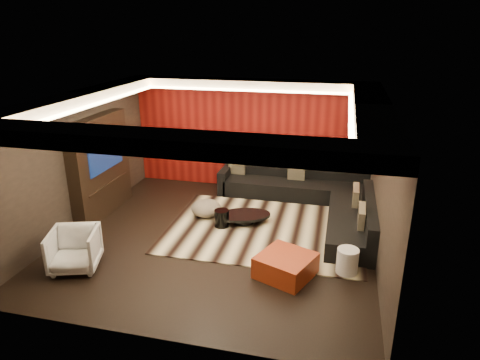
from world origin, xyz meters
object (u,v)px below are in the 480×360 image
(sectional_sofa, at_px, (314,199))
(orange_ottoman, at_px, (286,265))
(drum_stool, at_px, (222,218))
(coffee_table, at_px, (244,218))
(white_side_table, at_px, (347,261))
(armchair, at_px, (74,250))

(sectional_sofa, bearing_deg, orange_ottoman, -94.86)
(drum_stool, bearing_deg, coffee_table, 35.30)
(white_side_table, height_order, orange_ottoman, white_side_table)
(white_side_table, bearing_deg, orange_ottoman, -163.16)
(armchair, bearing_deg, sectional_sofa, 24.47)
(coffee_table, distance_m, orange_ottoman, 2.14)
(drum_stool, height_order, white_side_table, white_side_table)
(drum_stool, height_order, armchair, armchair)
(coffee_table, height_order, armchair, armchair)
(coffee_table, bearing_deg, white_side_table, -34.80)
(orange_ottoman, bearing_deg, white_side_table, 16.84)
(white_side_table, xyz_separation_m, orange_ottoman, (-1.01, -0.31, -0.04))
(coffee_table, xyz_separation_m, armchair, (-2.44, -2.44, 0.25))
(orange_ottoman, relative_size, sectional_sofa, 0.23)
(orange_ottoman, bearing_deg, armchair, -170.00)
(white_side_table, height_order, sectional_sofa, sectional_sofa)
(coffee_table, height_order, drum_stool, drum_stool)
(coffee_table, relative_size, white_side_table, 2.49)
(orange_ottoman, xyz_separation_m, sectional_sofa, (0.25, 2.89, 0.07))
(drum_stool, xyz_separation_m, sectional_sofa, (1.80, 1.37, 0.06))
(sectional_sofa, bearing_deg, white_side_table, -73.51)
(white_side_table, distance_m, armchair, 4.70)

